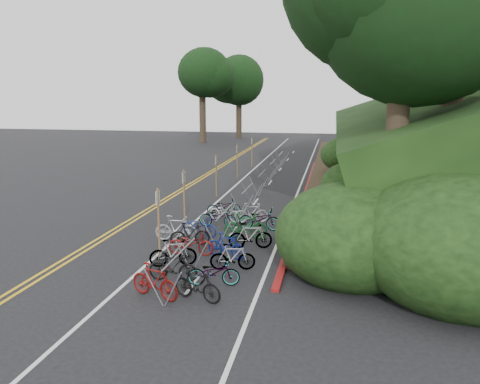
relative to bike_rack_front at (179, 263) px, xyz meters
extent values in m
plane|color=black|center=(-2.77, 2.24, -0.80)|extent=(120.00, 120.00, 0.00)
cube|color=gold|center=(-4.92, 12.24, -0.79)|extent=(0.12, 80.00, 0.01)
cube|color=gold|center=(-4.62, 12.24, -0.79)|extent=(0.12, 80.00, 0.01)
cube|color=silver|center=(-1.77, 12.24, -0.79)|extent=(0.12, 80.00, 0.01)
cube|color=silver|center=(2.43, 12.24, -0.79)|extent=(0.12, 80.00, 0.01)
cube|color=silver|center=(0.33, 0.24, -0.79)|extent=(0.10, 1.60, 0.01)
cube|color=silver|center=(0.33, 6.24, -0.79)|extent=(0.10, 1.60, 0.01)
cube|color=silver|center=(0.33, 12.24, -0.79)|extent=(0.10, 1.60, 0.01)
cube|color=silver|center=(0.33, 18.24, -0.79)|extent=(0.10, 1.60, 0.01)
cube|color=silver|center=(0.33, 24.24, -0.79)|extent=(0.10, 1.60, 0.01)
cube|color=silver|center=(0.33, 30.24, -0.79)|extent=(0.10, 1.60, 0.01)
cube|color=silver|center=(0.33, 36.24, -0.79)|extent=(0.10, 1.60, 0.01)
cube|color=maroon|center=(2.93, 14.24, -0.75)|extent=(0.25, 28.00, 0.10)
cube|color=black|center=(10.73, 24.24, 2.00)|extent=(12.32, 44.00, 9.11)
cube|color=#382819|center=(3.63, 24.24, -0.72)|extent=(1.40, 44.00, 0.16)
ellipsoid|color=#284C19|center=(4.43, 5.24, 0.24)|extent=(2.00, 2.80, 1.60)
ellipsoid|color=#284C19|center=(5.23, 10.24, 0.75)|extent=(2.60, 3.64, 2.08)
ellipsoid|color=#284C19|center=(6.43, 16.24, 1.19)|extent=(2.20, 3.08, 1.76)
ellipsoid|color=#284C19|center=(5.03, 22.24, 0.76)|extent=(3.00, 4.20, 2.40)
ellipsoid|color=#284C19|center=(5.73, 28.24, 0.93)|extent=(2.40, 3.36, 1.92)
ellipsoid|color=#284C19|center=(7.03, 32.24, 1.61)|extent=(2.80, 3.92, 2.24)
ellipsoid|color=#284C19|center=(4.23, 8.24, 0.10)|extent=(1.80, 2.52, 1.44)
ellipsoid|color=#284C19|center=(7.23, 20.24, 1.80)|extent=(3.20, 4.48, 2.56)
ellipsoid|color=black|center=(5.23, 2.74, 0.41)|extent=(5.28, 6.16, 3.52)
ellipsoid|color=black|center=(8.23, 1.74, 0.63)|extent=(6.24, 7.28, 4.16)
cylinder|color=#2D2319|center=(6.73, 5.24, 3.36)|extent=(0.82, 0.82, 5.91)
cylinder|color=#2D2319|center=(9.23, 8.24, 5.64)|extent=(0.89, 0.89, 7.28)
cylinder|color=#2D2319|center=(8.23, 14.24, 5.11)|extent=(0.86, 0.86, 6.82)
cylinder|color=#2D2319|center=(10.73, 22.24, 6.27)|extent=(0.91, 0.91, 7.73)
cylinder|color=#2D2319|center=(9.73, 30.24, 5.19)|extent=(0.84, 0.84, 6.37)
ellipsoid|color=black|center=(9.73, 30.24, 10.92)|extent=(8.49, 8.49, 8.07)
cylinder|color=#2D2319|center=(12.23, 38.24, 6.34)|extent=(0.89, 0.89, 7.28)
ellipsoid|color=black|center=(12.23, 38.24, 13.01)|extent=(10.11, 10.11, 9.60)
cylinder|color=#2D2319|center=(-11.77, 44.24, 2.16)|extent=(0.82, 0.82, 5.91)
ellipsoid|color=black|center=(-11.77, 44.24, 7.54)|extent=(8.09, 8.09, 7.68)
cylinder|color=#2D2319|center=(-8.77, 52.24, 1.93)|extent=(0.79, 0.79, 5.46)
ellipsoid|color=black|center=(-8.77, 52.24, 6.78)|extent=(7.08, 7.08, 6.72)
cylinder|color=gray|center=(0.00, 0.00, 0.27)|extent=(0.05, 2.85, 0.05)
cylinder|color=gray|center=(-0.28, -1.33, -0.26)|extent=(0.54, 0.04, 1.06)
cylinder|color=gray|center=(0.28, -1.33, -0.26)|extent=(0.54, 0.04, 1.06)
cylinder|color=gray|center=(-0.28, 1.33, -0.26)|extent=(0.54, 0.04, 1.06)
cylinder|color=gray|center=(0.28, 1.33, -0.26)|extent=(0.54, 0.04, 1.06)
cylinder|color=gray|center=(0.23, 5.24, 0.35)|extent=(0.05, 3.00, 0.05)
cylinder|color=gray|center=(-0.05, 3.84, -0.22)|extent=(0.58, 0.04, 1.13)
cylinder|color=gray|center=(0.51, 3.84, -0.22)|extent=(0.58, 0.04, 1.13)
cylinder|color=gray|center=(-0.05, 6.64, -0.22)|extent=(0.58, 0.04, 1.13)
cylinder|color=gray|center=(0.51, 6.64, -0.22)|extent=(0.58, 0.04, 1.13)
cylinder|color=gray|center=(0.23, 10.24, 0.35)|extent=(0.05, 3.00, 0.05)
cylinder|color=gray|center=(-0.05, 8.84, -0.22)|extent=(0.58, 0.04, 1.13)
cylinder|color=gray|center=(0.51, 8.84, -0.22)|extent=(0.58, 0.04, 1.13)
cylinder|color=gray|center=(-0.05, 11.64, -0.22)|extent=(0.58, 0.04, 1.13)
cylinder|color=gray|center=(0.51, 11.64, -0.22)|extent=(0.58, 0.04, 1.13)
cylinder|color=gray|center=(0.23, 15.24, 0.35)|extent=(0.05, 3.00, 0.05)
cylinder|color=gray|center=(-0.05, 13.84, -0.22)|extent=(0.58, 0.04, 1.13)
cylinder|color=gray|center=(0.51, 13.84, -0.22)|extent=(0.58, 0.04, 1.13)
cylinder|color=gray|center=(-0.05, 16.64, -0.22)|extent=(0.58, 0.04, 1.13)
cylinder|color=gray|center=(0.51, 16.64, -0.22)|extent=(0.58, 0.04, 1.13)
cylinder|color=gray|center=(0.23, 20.24, 0.35)|extent=(0.05, 3.00, 0.05)
cylinder|color=gray|center=(-0.05, 18.84, -0.22)|extent=(0.58, 0.04, 1.13)
cylinder|color=gray|center=(0.51, 18.84, -0.22)|extent=(0.58, 0.04, 1.13)
cylinder|color=gray|center=(-0.05, 21.64, -0.22)|extent=(0.58, 0.04, 1.13)
cylinder|color=gray|center=(0.51, 21.64, -0.22)|extent=(0.58, 0.04, 1.13)
cylinder|color=gray|center=(0.23, 25.24, 0.35)|extent=(0.05, 3.00, 0.05)
cylinder|color=gray|center=(-0.05, 23.84, -0.22)|extent=(0.58, 0.04, 1.13)
cylinder|color=gray|center=(0.51, 23.84, -0.22)|extent=(0.58, 0.04, 1.13)
cylinder|color=gray|center=(-0.05, 26.64, -0.22)|extent=(0.58, 0.04, 1.13)
cylinder|color=gray|center=(0.51, 26.64, -0.22)|extent=(0.58, 0.04, 1.13)
cylinder|color=brown|center=(-1.67, 2.73, 0.47)|extent=(0.08, 0.08, 2.54)
cube|color=silver|center=(-1.67, 2.73, 1.39)|extent=(0.02, 0.40, 0.50)
cylinder|color=brown|center=(-2.17, 7.24, 0.45)|extent=(0.08, 0.08, 2.50)
cube|color=silver|center=(-2.17, 7.24, 1.35)|extent=(0.02, 0.40, 0.50)
cylinder|color=brown|center=(-2.17, 13.24, 0.45)|extent=(0.08, 0.08, 2.50)
cube|color=silver|center=(-2.17, 13.24, 1.35)|extent=(0.02, 0.40, 0.50)
cylinder|color=brown|center=(-2.17, 19.24, 0.45)|extent=(0.08, 0.08, 2.50)
cube|color=silver|center=(-2.17, 19.24, 1.35)|extent=(0.02, 0.40, 0.50)
cylinder|color=brown|center=(-2.17, 25.24, 0.45)|extent=(0.08, 0.08, 2.50)
cube|color=silver|center=(-2.17, 25.24, 1.35)|extent=(0.02, 0.40, 0.50)
imported|color=#9E9EA3|center=(-1.63, 4.51, -0.27)|extent=(0.60, 1.79, 1.06)
imported|color=maroon|center=(-0.46, -0.82, -0.28)|extent=(1.07, 1.79, 1.04)
imported|color=black|center=(0.81, -0.75, -0.32)|extent=(0.94, 1.66, 0.96)
imported|color=black|center=(-0.36, 0.48, -0.31)|extent=(0.48, 1.62, 0.97)
imported|color=slate|center=(0.99, 0.40, -0.37)|extent=(0.88, 1.71, 0.86)
imported|color=slate|center=(-0.80, 1.74, -0.31)|extent=(1.03, 1.69, 0.98)
imported|color=slate|center=(1.29, 1.81, -0.34)|extent=(0.73, 1.59, 0.92)
imported|color=maroon|center=(-0.55, 3.01, -0.35)|extent=(0.67, 1.73, 0.89)
imported|color=navy|center=(0.82, 2.94, -0.33)|extent=(0.90, 1.63, 0.94)
imported|color=black|center=(-0.92, 4.07, -0.33)|extent=(0.91, 1.62, 0.94)
imported|color=slate|center=(1.48, 4.16, -0.29)|extent=(0.90, 1.76, 1.02)
imported|color=navy|center=(-0.92, 5.37, -0.36)|extent=(0.99, 1.75, 0.87)
imported|color=#144C1E|center=(1.06, 5.34, -0.26)|extent=(0.75, 1.86, 1.09)
imported|color=slate|center=(-0.48, 6.84, -0.34)|extent=(0.71, 1.78, 0.92)
imported|color=slate|center=(1.43, 6.79, -0.31)|extent=(0.77, 1.90, 0.98)
imported|color=beige|center=(-0.43, 7.95, -0.37)|extent=(1.05, 1.75, 0.87)
imported|color=#9E9EA3|center=(0.87, 7.87, -0.32)|extent=(0.91, 1.64, 0.95)
imported|color=slate|center=(-0.71, 8.94, -0.36)|extent=(1.12, 1.75, 0.87)
camera|label=1|loc=(4.49, -12.83, 4.98)|focal=35.00mm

